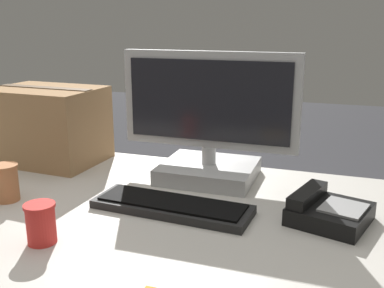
% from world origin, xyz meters
% --- Properties ---
extents(monitor, '(0.56, 0.26, 0.40)m').
position_xyz_m(monitor, '(0.21, 0.28, 0.88)').
color(monitor, '#B7B7B7').
rests_on(monitor, office_desk).
extents(keyboard, '(0.44, 0.17, 0.03)m').
position_xyz_m(keyboard, '(0.19, 0.01, 0.73)').
color(keyboard, black).
rests_on(keyboard, office_desk).
extents(desk_phone, '(0.22, 0.23, 0.07)m').
position_xyz_m(desk_phone, '(0.59, 0.07, 0.75)').
color(desk_phone, black).
rests_on(desk_phone, office_desk).
extents(paper_cup_left, '(0.07, 0.07, 0.11)m').
position_xyz_m(paper_cup_left, '(-0.27, -0.08, 0.77)').
color(paper_cup_left, '#BC7547').
rests_on(paper_cup_left, office_desk).
extents(paper_cup_right, '(0.07, 0.07, 0.09)m').
position_xyz_m(paper_cup_right, '(-0.02, -0.26, 0.77)').
color(paper_cup_right, red).
rests_on(paper_cup_right, office_desk).
extents(cardboard_box, '(0.39, 0.29, 0.27)m').
position_xyz_m(cardboard_box, '(-0.39, 0.28, 0.85)').
color(cardboard_box, '#9E754C').
rests_on(cardboard_box, office_desk).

